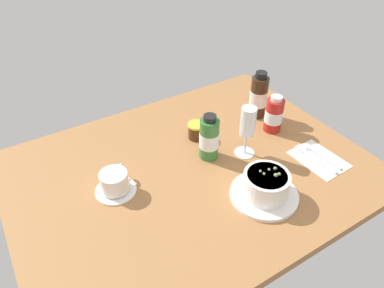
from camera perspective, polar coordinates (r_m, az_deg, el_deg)
The scene contains 9 objects.
ground_plane at distance 115.05cm, azimuth -0.08°, elevation -4.51°, with size 110.00×84.00×3.00cm, color #9E6B3D.
porridge_bowl at distance 104.69cm, azimuth 11.60°, elevation -6.59°, with size 19.89×19.89×9.14cm.
cutlery_setting at distance 124.67cm, azimuth 19.39°, elevation -2.10°, with size 13.38×17.67×0.90cm.
coffee_cup at distance 107.15cm, azimuth -12.19°, elevation -6.00°, with size 12.19×12.19×6.88cm.
wine_glass at distance 114.32cm, azimuth 8.84°, elevation 3.12°, with size 6.76×6.76×17.64cm.
jam_jar at distance 124.98cm, azimuth 0.65°, elevation 2.13°, with size 5.84×5.84×5.80cm.
sauce_bottle_green at distance 114.43cm, azimuth 2.74°, elevation 0.92°, with size 6.39×6.39×15.94cm.
sauce_bottle_brown at distance 136.37cm, azimuth 10.52°, elevation 7.45°, with size 6.48×6.48×18.04cm.
sauce_bottle_red at distance 130.33cm, azimuth 12.88°, elevation 4.55°, with size 6.35×6.35×13.79cm.
Camera 1 is at (-44.20, -72.01, 76.59)cm, focal length 33.55 mm.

